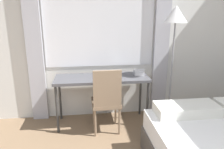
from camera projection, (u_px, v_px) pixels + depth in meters
wall_back_with_window at (96, 34)px, 3.40m from camera, size 5.72×0.13×2.70m
desk at (102, 81)px, 3.28m from camera, size 1.40×0.51×0.75m
desk_chair at (106, 98)px, 3.05m from camera, size 0.41×0.41×0.96m
standing_lamp at (175, 28)px, 3.07m from camera, size 0.32×0.32×1.78m
telephone at (139, 73)px, 3.35m from camera, size 0.17×0.14×0.09m
book at (107, 75)px, 3.31m from camera, size 0.24×0.16×0.02m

